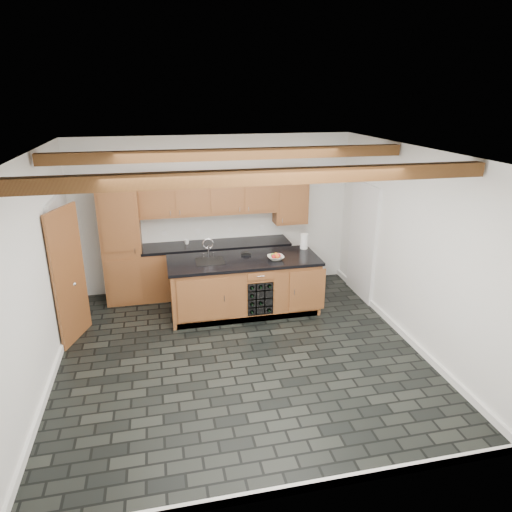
{
  "coord_description": "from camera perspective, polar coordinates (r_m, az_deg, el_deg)",
  "views": [
    {
      "loc": [
        -0.99,
        -5.55,
        3.48
      ],
      "look_at": [
        0.4,
        0.8,
        1.15
      ],
      "focal_mm": 32.0,
      "sensor_mm": 36.0,
      "label": 1
    }
  ],
  "objects": [
    {
      "name": "ground",
      "position": [
        6.62,
        -1.92,
        -11.96
      ],
      "size": [
        5.0,
        5.0,
        0.0
      ],
      "primitive_type": "plane",
      "color": "black",
      "rests_on": "ground"
    },
    {
      "name": "room_shell",
      "position": [
        6.45,
        -3.68,
        2.07
      ],
      "size": [
        5.01,
        5.0,
        5.0
      ],
      "color": "white",
      "rests_on": "ground"
    },
    {
      "name": "back_cabinetry",
      "position": [
        8.2,
        -7.44,
        1.82
      ],
      "size": [
        3.65,
        0.62,
        2.2
      ],
      "color": "brown",
      "rests_on": "ground"
    },
    {
      "name": "island",
      "position": [
        7.58,
        -1.45,
        -3.7
      ],
      "size": [
        2.48,
        0.96,
        0.93
      ],
      "color": "brown",
      "rests_on": "ground"
    },
    {
      "name": "faucet",
      "position": [
        7.36,
        -5.82,
        -0.33
      ],
      "size": [
        0.45,
        0.4,
        0.34
      ],
      "color": "black",
      "rests_on": "island"
    },
    {
      "name": "kitchen_scale",
      "position": [
        7.59,
        -1.24,
        0.3
      ],
      "size": [
        0.18,
        0.13,
        0.05
      ],
      "rotation": [
        0.0,
        0.0,
        -0.23
      ],
      "color": "black",
      "rests_on": "island"
    },
    {
      "name": "fruit_bowl",
      "position": [
        7.38,
        2.47,
        -0.22
      ],
      "size": [
        0.27,
        0.27,
        0.06
      ],
      "primitive_type": "imported",
      "rotation": [
        0.0,
        0.0,
        0.02
      ],
      "color": "beige",
      "rests_on": "island"
    },
    {
      "name": "fruit_cluster",
      "position": [
        7.36,
        2.47,
        0.03
      ],
      "size": [
        0.16,
        0.17,
        0.07
      ],
      "color": "red",
      "rests_on": "fruit_bowl"
    },
    {
      "name": "paper_towel",
      "position": [
        7.91,
        6.02,
        1.85
      ],
      "size": [
        0.13,
        0.13,
        0.26
      ],
      "primitive_type": "cylinder",
      "color": "white",
      "rests_on": "island"
    },
    {
      "name": "mug",
      "position": [
        8.22,
        -8.65,
        1.77
      ],
      "size": [
        0.12,
        0.12,
        0.09
      ],
      "primitive_type": "imported",
      "rotation": [
        0.0,
        0.0,
        -0.36
      ],
      "color": "white",
      "rests_on": "back_cabinetry"
    }
  ]
}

